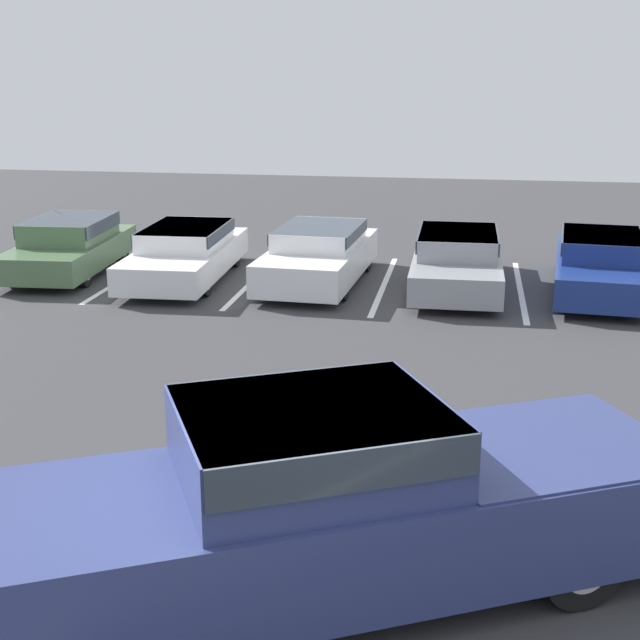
{
  "coord_description": "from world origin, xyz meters",
  "views": [
    {
      "loc": [
        1.49,
        -6.86,
        4.56
      ],
      "look_at": [
        -0.57,
        5.26,
        1.0
      ],
      "focal_mm": 50.0,
      "sensor_mm": 36.0,
      "label": 1
    }
  ],
  "objects_px": {
    "parked_sedan_e": "(600,262)",
    "pickup_truck": "(348,499)",
    "parked_sedan_b": "(186,251)",
    "parked_sedan_c": "(319,253)",
    "parked_sedan_d": "(457,258)",
    "parked_sedan_a": "(70,244)"
  },
  "relations": [
    {
      "from": "parked_sedan_d",
      "to": "parked_sedan_e",
      "type": "distance_m",
      "value": 2.89
    },
    {
      "from": "pickup_truck",
      "to": "parked_sedan_d",
      "type": "height_order",
      "value": "pickup_truck"
    },
    {
      "from": "pickup_truck",
      "to": "parked_sedan_d",
      "type": "xyz_separation_m",
      "value": [
        0.72,
        11.45,
        -0.26
      ]
    },
    {
      "from": "parked_sedan_e",
      "to": "parked_sedan_a",
      "type": "bearing_deg",
      "value": -84.2
    },
    {
      "from": "parked_sedan_b",
      "to": "parked_sedan_c",
      "type": "relative_size",
      "value": 1.03
    },
    {
      "from": "parked_sedan_a",
      "to": "parked_sedan_e",
      "type": "distance_m",
      "value": 11.49
    },
    {
      "from": "pickup_truck",
      "to": "parked_sedan_c",
      "type": "relative_size",
      "value": 1.37
    },
    {
      "from": "pickup_truck",
      "to": "parked_sedan_b",
      "type": "height_order",
      "value": "pickup_truck"
    },
    {
      "from": "pickup_truck",
      "to": "parked_sedan_e",
      "type": "bearing_deg",
      "value": 45.37
    },
    {
      "from": "parked_sedan_b",
      "to": "parked_sedan_e",
      "type": "bearing_deg",
      "value": 89.32
    },
    {
      "from": "parked_sedan_b",
      "to": "parked_sedan_c",
      "type": "height_order",
      "value": "parked_sedan_c"
    },
    {
      "from": "parked_sedan_b",
      "to": "parked_sedan_e",
      "type": "distance_m",
      "value": 8.73
    },
    {
      "from": "pickup_truck",
      "to": "parked_sedan_c",
      "type": "distance_m",
      "value": 11.62
    },
    {
      "from": "parked_sedan_c",
      "to": "parked_sedan_d",
      "type": "bearing_deg",
      "value": 93.99
    },
    {
      "from": "parked_sedan_b",
      "to": "parked_sedan_d",
      "type": "distance_m",
      "value": 5.84
    },
    {
      "from": "parked_sedan_a",
      "to": "parked_sedan_b",
      "type": "xyz_separation_m",
      "value": [
        2.76,
        -0.18,
        -0.03
      ]
    },
    {
      "from": "parked_sedan_d",
      "to": "parked_sedan_c",
      "type": "bearing_deg",
      "value": -89.8
    },
    {
      "from": "pickup_truck",
      "to": "parked_sedan_e",
      "type": "distance_m",
      "value": 12.02
    },
    {
      "from": "pickup_truck",
      "to": "parked_sedan_a",
      "type": "bearing_deg",
      "value": 97.44
    },
    {
      "from": "parked_sedan_d",
      "to": "parked_sedan_a",
      "type": "bearing_deg",
      "value": -90.38
    },
    {
      "from": "parked_sedan_c",
      "to": "parked_sedan_d",
      "type": "distance_m",
      "value": 2.93
    },
    {
      "from": "parked_sedan_e",
      "to": "pickup_truck",
      "type": "bearing_deg",
      "value": -11.88
    }
  ]
}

